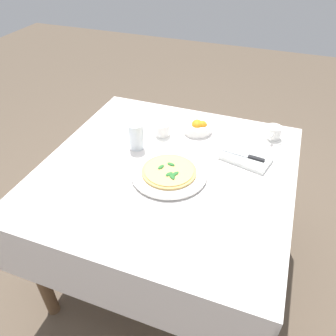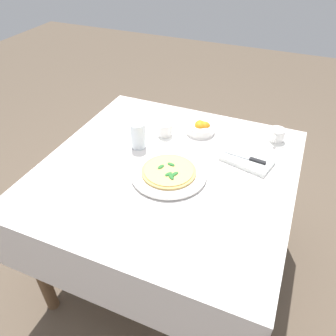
{
  "view_description": "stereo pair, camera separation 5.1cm",
  "coord_description": "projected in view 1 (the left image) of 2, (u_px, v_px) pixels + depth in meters",
  "views": [
    {
      "loc": [
        -0.41,
        1.09,
        1.65
      ],
      "look_at": [
        -0.01,
        0.02,
        0.75
      ],
      "focal_mm": 35.46,
      "sensor_mm": 36.0,
      "label": 1
    },
    {
      "loc": [
        -0.46,
        1.08,
        1.65
      ],
      "look_at": [
        -0.01,
        0.02,
        0.75
      ],
      "focal_mm": 35.46,
      "sensor_mm": 36.0,
      "label": 2
    }
  ],
  "objects": [
    {
      "name": "coffee_cup_back_corner",
      "position": [
        163.0,
        130.0,
        1.68
      ],
      "size": [
        0.13,
        0.13,
        0.07
      ],
      "color": "white",
      "rests_on": "dining_table"
    },
    {
      "name": "water_glass_right_edge",
      "position": [
        136.0,
        138.0,
        1.58
      ],
      "size": [
        0.07,
        0.07,
        0.13
      ],
      "color": "white",
      "rests_on": "dining_table"
    },
    {
      "name": "coffee_cup_center_back",
      "position": [
        273.0,
        133.0,
        1.66
      ],
      "size": [
        0.13,
        0.13,
        0.07
      ],
      "color": "white",
      "rests_on": "dining_table"
    },
    {
      "name": "ground_plane",
      "position": [
        167.0,
        265.0,
        1.94
      ],
      "size": [
        8.0,
        8.0,
        0.0
      ],
      "primitive_type": "plane",
      "color": "brown"
    },
    {
      "name": "pizza_plate",
      "position": [
        169.0,
        173.0,
        1.44
      ],
      "size": [
        0.33,
        0.33,
        0.02
      ],
      "color": "white",
      "rests_on": "dining_table"
    },
    {
      "name": "dining_table",
      "position": [
        167.0,
        189.0,
        1.57
      ],
      "size": [
        1.11,
        1.11,
        0.73
      ],
      "color": "white",
      "rests_on": "ground_plane"
    },
    {
      "name": "napkin_folded",
      "position": [
        246.0,
        158.0,
        1.53
      ],
      "size": [
        0.25,
        0.18,
        0.02
      ],
      "rotation": [
        0.0,
        0.0,
        -0.25
      ],
      "color": "white",
      "rests_on": "dining_table"
    },
    {
      "name": "pizza",
      "position": [
        169.0,
        171.0,
        1.43
      ],
      "size": [
        0.24,
        0.24,
        0.02
      ],
      "color": "#DBAD60",
      "rests_on": "pizza_plate"
    },
    {
      "name": "citrus_bowl",
      "position": [
        198.0,
        127.0,
        1.71
      ],
      "size": [
        0.15,
        0.15,
        0.07
      ],
      "color": "white",
      "rests_on": "dining_table"
    },
    {
      "name": "dinner_knife",
      "position": [
        245.0,
        156.0,
        1.52
      ],
      "size": [
        0.2,
        0.04,
        0.01
      ],
      "rotation": [
        0.0,
        0.0,
        -0.13
      ],
      "color": "silver",
      "rests_on": "napkin_folded"
    }
  ]
}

